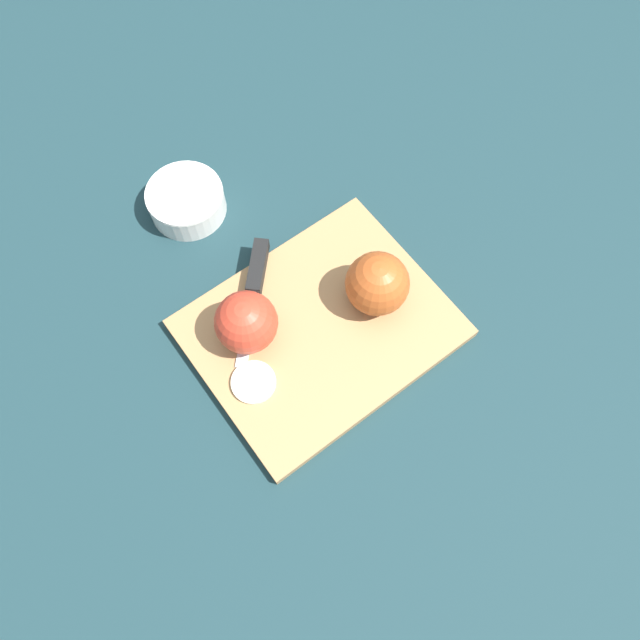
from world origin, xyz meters
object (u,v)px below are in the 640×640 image
apple_half_left (377,284)px  bowl (186,200)px  knife (256,275)px  apple_half_right (246,323)px

apple_half_left → bowl: bearing=-141.6°
knife → bowl: bearing=-132.1°
apple_half_left → bowl: size_ratio=0.76×
apple_half_right → bowl: (-0.07, -0.22, -0.03)m
apple_half_left → knife: bearing=-122.7°
apple_half_right → knife: bearing=147.3°
knife → apple_half_left: bearing=85.9°
apple_half_right → bowl: apple_half_right is taller
knife → bowl: size_ratio=1.36×
bowl → apple_half_right: bearing=72.8°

